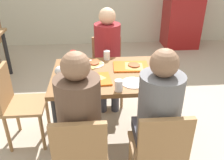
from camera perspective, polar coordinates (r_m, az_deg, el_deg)
The scene contains 22 objects.
ground_plane at distance 2.81m, azimuth 0.00°, elevation -12.90°, with size 10.00×10.00×0.02m, color #B7A893.
main_table at distance 2.42m, azimuth 0.00°, elevation -0.56°, with size 1.17×0.81×0.78m.
chair_near_left at distance 1.88m, azimuth -7.31°, elevation -16.94°, with size 0.40×0.40×0.86m.
chair_near_right at distance 1.93m, azimuth 11.10°, elevation -15.76°, with size 0.40×0.40×0.86m.
chair_far_side at distance 3.20m, azimuth -1.16°, elevation 3.56°, with size 0.40×0.40×0.86m.
chair_left_end at distance 2.62m, azimuth -21.74°, elevation -4.49°, with size 0.40×0.40×0.86m.
person_in_red at distance 1.82m, azimuth -7.63°, elevation -8.30°, with size 0.32×0.42×1.27m.
person_in_brown_jacket at distance 1.88m, azimuth 10.70°, elevation -7.36°, with size 0.32×0.42×1.27m.
person_far_side at distance 2.98m, azimuth -1.03°, elevation 6.78°, with size 0.32×0.42×1.27m.
tray_red_near at distance 2.24m, azimuth -4.96°, elevation 0.05°, with size 0.36×0.26×0.02m, color #D85914.
tray_red_far at distance 2.50m, azimuth 4.47°, elevation 3.21°, with size 0.36×0.26×0.02m, color #D85914.
paper_plate_center at distance 2.57m, azimuth -4.34°, elevation 3.78°, with size 0.22×0.22×0.01m, color white.
paper_plate_near_edge at distance 2.19m, azimuth 5.07°, elevation -0.65°, with size 0.22×0.22×0.01m, color white.
pizza_slice_a at distance 2.25m, azimuth -4.62°, elevation 0.76°, with size 0.20×0.19×0.02m.
pizza_slice_b at distance 2.49m, azimuth 5.19°, elevation 3.51°, with size 0.25×0.25×0.02m.
pizza_slice_c at distance 2.57m, azimuth -4.10°, elevation 4.13°, with size 0.18×0.23×0.02m.
plastic_cup_a at distance 2.67m, azimuth -1.24°, elevation 5.86°, with size 0.07×0.07×0.10m, color white.
plastic_cup_b at distance 2.05m, azimuth 1.61°, elevation -1.30°, with size 0.07×0.07×0.10m, color white.
soda_can at distance 2.45m, azimuth 11.69°, elevation 3.53°, with size 0.07×0.07×0.12m, color #B7BCC6.
condiment_bottle at distance 2.55m, azimuth -9.05°, elevation 5.15°, with size 0.06×0.06×0.16m, color red.
foil_bundle at distance 2.35m, azimuth -12.19°, elevation 2.06°, with size 0.10×0.10×0.10m, color silver.
drink_fridge at distance 5.39m, azimuth 16.65°, elevation 17.39°, with size 0.70×0.60×1.90m, color maroon.
Camera 1 is at (-0.17, -2.12, 1.82)m, focal length 38.72 mm.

